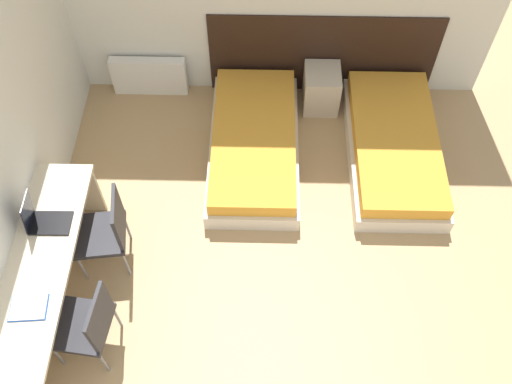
{
  "coord_description": "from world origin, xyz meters",
  "views": [
    {
      "loc": [
        0.06,
        -0.65,
        4.88
      ],
      "look_at": [
        0.0,
        2.31,
        0.55
      ],
      "focal_mm": 40.0,
      "sensor_mm": 36.0,
      "label": 1
    }
  ],
  "objects_px": {
    "bed_near_window": "(254,144)",
    "bed_near_door": "(394,146)",
    "chair_near_notebook": "(88,324)",
    "laptop": "(43,219)",
    "chair_near_laptop": "(106,230)",
    "nightstand": "(321,89)"
  },
  "relations": [
    {
      "from": "bed_near_window",
      "to": "chair_near_notebook",
      "type": "relative_size",
      "value": 2.1
    },
    {
      "from": "bed_near_window",
      "to": "chair_near_laptop",
      "type": "distance_m",
      "value": 1.85
    },
    {
      "from": "chair_near_laptop",
      "to": "bed_near_door",
      "type": "bearing_deg",
      "value": 17.31
    },
    {
      "from": "bed_near_window",
      "to": "bed_near_door",
      "type": "height_order",
      "value": "same"
    },
    {
      "from": "bed_near_door",
      "to": "laptop",
      "type": "height_order",
      "value": "laptop"
    },
    {
      "from": "bed_near_window",
      "to": "nightstand",
      "type": "bearing_deg",
      "value": 45.36
    },
    {
      "from": "bed_near_window",
      "to": "bed_near_door",
      "type": "distance_m",
      "value": 1.48
    },
    {
      "from": "chair_near_notebook",
      "to": "laptop",
      "type": "bearing_deg",
      "value": 126.87
    },
    {
      "from": "nightstand",
      "to": "chair_near_laptop",
      "type": "bearing_deg",
      "value": -134.85
    },
    {
      "from": "bed_near_door",
      "to": "laptop",
      "type": "bearing_deg",
      "value": -157.01
    },
    {
      "from": "bed_near_door",
      "to": "nightstand",
      "type": "xyz_separation_m",
      "value": [
        -0.74,
        0.75,
        0.07
      ]
    },
    {
      "from": "chair_near_laptop",
      "to": "chair_near_notebook",
      "type": "xyz_separation_m",
      "value": [
        0.0,
        -0.88,
        0.0
      ]
    },
    {
      "from": "bed_near_window",
      "to": "chair_near_laptop",
      "type": "relative_size",
      "value": 2.1
    },
    {
      "from": "bed_near_door",
      "to": "chair_near_notebook",
      "type": "bearing_deg",
      "value": -142.0
    },
    {
      "from": "chair_near_notebook",
      "to": "laptop",
      "type": "xyz_separation_m",
      "value": [
        -0.46,
        0.8,
        0.29
      ]
    },
    {
      "from": "laptop",
      "to": "bed_near_window",
      "type": "bearing_deg",
      "value": 37.31
    },
    {
      "from": "bed_near_window",
      "to": "nightstand",
      "type": "relative_size",
      "value": 3.93
    },
    {
      "from": "nightstand",
      "to": "chair_near_notebook",
      "type": "relative_size",
      "value": 0.53
    },
    {
      "from": "bed_near_window",
      "to": "bed_near_door",
      "type": "bearing_deg",
      "value": 0.0
    },
    {
      "from": "chair_near_laptop",
      "to": "chair_near_notebook",
      "type": "bearing_deg",
      "value": -97.64
    },
    {
      "from": "chair_near_laptop",
      "to": "laptop",
      "type": "bearing_deg",
      "value": -177.68
    },
    {
      "from": "chair_near_notebook",
      "to": "laptop",
      "type": "height_order",
      "value": "laptop"
    }
  ]
}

